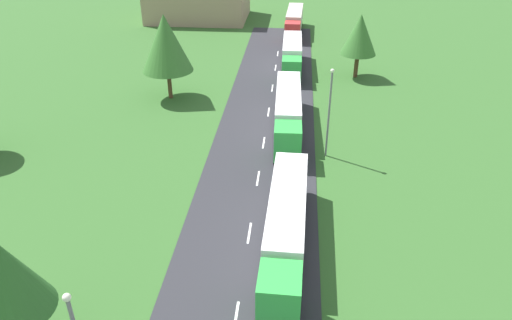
{
  "coord_description": "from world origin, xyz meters",
  "views": [
    {
      "loc": [
        2.89,
        9.28,
        22.02
      ],
      "look_at": [
        -0.21,
        44.62,
        1.66
      ],
      "focal_mm": 33.69,
      "sensor_mm": 36.0,
      "label": 1
    }
  ],
  "objects_px": {
    "truck_fifth": "(294,20)",
    "tree_oak": "(5,277)",
    "truck_fourth": "(292,54)",
    "lamppost_third": "(329,109)",
    "tree_elm": "(166,43)",
    "truck_third": "(288,111)",
    "tree_pine": "(360,35)",
    "truck_second": "(286,225)"
  },
  "relations": [
    {
      "from": "tree_oak",
      "to": "tree_pine",
      "type": "bearing_deg",
      "value": 64.66
    },
    {
      "from": "truck_fifth",
      "to": "lamppost_third",
      "type": "distance_m",
      "value": 42.98
    },
    {
      "from": "truck_second",
      "to": "truck_fifth",
      "type": "bearing_deg",
      "value": 90.49
    },
    {
      "from": "truck_third",
      "to": "lamppost_third",
      "type": "relative_size",
      "value": 1.79
    },
    {
      "from": "truck_fifth",
      "to": "tree_elm",
      "type": "relative_size",
      "value": 1.41
    },
    {
      "from": "tree_elm",
      "to": "truck_second",
      "type": "bearing_deg",
      "value": -61.01
    },
    {
      "from": "truck_fourth",
      "to": "lamppost_third",
      "type": "relative_size",
      "value": 1.5
    },
    {
      "from": "truck_second",
      "to": "tree_elm",
      "type": "height_order",
      "value": "tree_elm"
    },
    {
      "from": "truck_fifth",
      "to": "tree_elm",
      "type": "xyz_separation_m",
      "value": [
        -14.05,
        -30.14,
        4.44
      ]
    },
    {
      "from": "tree_oak",
      "to": "lamppost_third",
      "type": "bearing_deg",
      "value": 54.51
    },
    {
      "from": "truck_fourth",
      "to": "tree_oak",
      "type": "height_order",
      "value": "tree_oak"
    },
    {
      "from": "lamppost_third",
      "to": "tree_elm",
      "type": "height_order",
      "value": "tree_elm"
    },
    {
      "from": "truck_second",
      "to": "tree_pine",
      "type": "xyz_separation_m",
      "value": [
        8.02,
        35.42,
        3.48
      ]
    },
    {
      "from": "lamppost_third",
      "to": "tree_pine",
      "type": "relative_size",
      "value": 1.04
    },
    {
      "from": "truck_fourth",
      "to": "tree_elm",
      "type": "height_order",
      "value": "tree_elm"
    },
    {
      "from": "truck_fourth",
      "to": "truck_fifth",
      "type": "distance_m",
      "value": 18.87
    },
    {
      "from": "truck_fourth",
      "to": "tree_oak",
      "type": "relative_size",
      "value": 1.62
    },
    {
      "from": "truck_fourth",
      "to": "lamppost_third",
      "type": "xyz_separation_m",
      "value": [
        3.75,
        -23.86,
        2.56
      ]
    },
    {
      "from": "lamppost_third",
      "to": "tree_oak",
      "type": "height_order",
      "value": "lamppost_third"
    },
    {
      "from": "tree_pine",
      "to": "tree_elm",
      "type": "distance_m",
      "value": 24.37
    },
    {
      "from": "truck_fourth",
      "to": "tree_elm",
      "type": "bearing_deg",
      "value": -141.37
    },
    {
      "from": "lamppost_third",
      "to": "truck_fifth",
      "type": "bearing_deg",
      "value": 95.08
    },
    {
      "from": "truck_third",
      "to": "truck_fourth",
      "type": "bearing_deg",
      "value": 90.08
    },
    {
      "from": "lamppost_third",
      "to": "tree_elm",
      "type": "distance_m",
      "value": 21.92
    },
    {
      "from": "truck_fifth",
      "to": "tree_elm",
      "type": "height_order",
      "value": "tree_elm"
    },
    {
      "from": "truck_fifth",
      "to": "truck_third",
      "type": "bearing_deg",
      "value": -89.89
    },
    {
      "from": "truck_second",
      "to": "truck_third",
      "type": "bearing_deg",
      "value": 91.26
    },
    {
      "from": "truck_third",
      "to": "truck_fifth",
      "type": "bearing_deg",
      "value": 90.11
    },
    {
      "from": "truck_fifth",
      "to": "tree_pine",
      "type": "xyz_separation_m",
      "value": [
        8.5,
        -20.95,
        3.46
      ]
    },
    {
      "from": "truck_third",
      "to": "tree_pine",
      "type": "bearing_deg",
      "value": 63.44
    },
    {
      "from": "tree_pine",
      "to": "truck_fifth",
      "type": "bearing_deg",
      "value": 112.09
    },
    {
      "from": "tree_oak",
      "to": "tree_elm",
      "type": "xyz_separation_m",
      "value": [
        -1.14,
        36.02,
        1.03
      ]
    },
    {
      "from": "truck_fifth",
      "to": "tree_oak",
      "type": "bearing_deg",
      "value": -101.04
    },
    {
      "from": "truck_fourth",
      "to": "tree_pine",
      "type": "xyz_separation_m",
      "value": [
        8.45,
        -2.07,
        3.43
      ]
    },
    {
      "from": "tree_pine",
      "to": "tree_elm",
      "type": "xyz_separation_m",
      "value": [
        -22.55,
        -9.19,
        0.99
      ]
    },
    {
      "from": "lamppost_third",
      "to": "tree_pine",
      "type": "xyz_separation_m",
      "value": [
        4.71,
        21.79,
        0.88
      ]
    },
    {
      "from": "truck_second",
      "to": "truck_fourth",
      "type": "relative_size",
      "value": 1.19
    },
    {
      "from": "truck_third",
      "to": "lamppost_third",
      "type": "height_order",
      "value": "lamppost_third"
    },
    {
      "from": "truck_second",
      "to": "tree_pine",
      "type": "distance_m",
      "value": 36.49
    },
    {
      "from": "tree_pine",
      "to": "truck_second",
      "type": "bearing_deg",
      "value": -102.75
    },
    {
      "from": "tree_elm",
      "to": "tree_oak",
      "type": "bearing_deg",
      "value": -88.18
    },
    {
      "from": "truck_fifth",
      "to": "tree_oak",
      "type": "distance_m",
      "value": 67.49
    }
  ]
}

